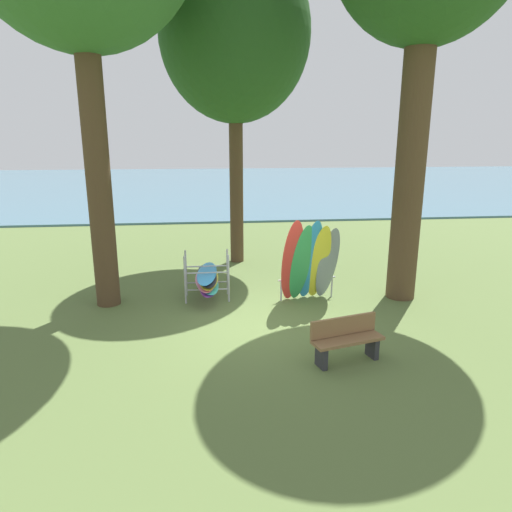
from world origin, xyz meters
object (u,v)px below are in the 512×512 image
Objects in this scene: leaning_board_pile at (310,263)px; board_storage_rack at (207,279)px; park_bench at (346,339)px; tree_mid_behind at (235,34)px.

board_storage_rack is (-2.57, 0.59, -0.51)m from leaning_board_pile.
leaning_board_pile is 1.55× the size of park_bench.
leaning_board_pile is 2.69m from board_storage_rack.
board_storage_rack is (-1.02, -3.65, -6.57)m from tree_mid_behind.
tree_mid_behind is 4.34× the size of leaning_board_pile.
tree_mid_behind is 6.73× the size of park_bench.
board_storage_rack is at bearing 167.11° from leaning_board_pile.
leaning_board_pile is at bearing -12.89° from board_storage_rack.
leaning_board_pile is 1.06× the size of board_storage_rack.
park_bench is at bearing -89.68° from leaning_board_pile.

